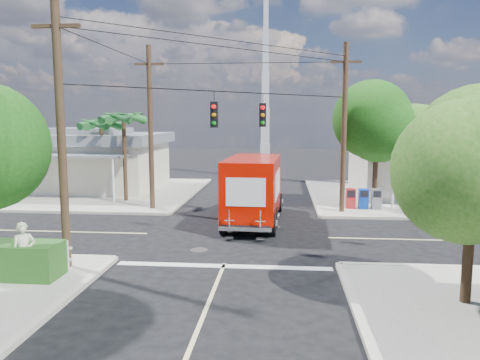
# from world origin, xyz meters

# --- Properties ---
(ground) EXTENTS (120.00, 120.00, 0.00)m
(ground) POSITION_xyz_m (0.00, 0.00, 0.00)
(ground) COLOR black
(ground) RESTS_ON ground
(sidewalk_ne) EXTENTS (14.12, 14.12, 0.14)m
(sidewalk_ne) POSITION_xyz_m (10.88, 10.88, 0.07)
(sidewalk_ne) COLOR gray
(sidewalk_ne) RESTS_ON ground
(sidewalk_nw) EXTENTS (14.12, 14.12, 0.14)m
(sidewalk_nw) POSITION_xyz_m (-10.88, 10.88, 0.07)
(sidewalk_nw) COLOR gray
(sidewalk_nw) RESTS_ON ground
(road_markings) EXTENTS (32.00, 32.00, 0.01)m
(road_markings) POSITION_xyz_m (0.00, -1.47, 0.01)
(road_markings) COLOR beige
(road_markings) RESTS_ON ground
(building_ne) EXTENTS (11.80, 10.20, 4.50)m
(building_ne) POSITION_xyz_m (12.50, 11.97, 2.32)
(building_ne) COLOR silver
(building_ne) RESTS_ON sidewalk_ne
(building_nw) EXTENTS (10.80, 10.20, 4.30)m
(building_nw) POSITION_xyz_m (-12.00, 12.46, 2.22)
(building_nw) COLOR beige
(building_nw) RESTS_ON sidewalk_nw
(radio_tower) EXTENTS (0.80, 0.80, 17.00)m
(radio_tower) POSITION_xyz_m (0.50, 20.00, 5.64)
(radio_tower) COLOR silver
(radio_tower) RESTS_ON ground
(tree_ne_front) EXTENTS (4.21, 4.14, 6.66)m
(tree_ne_front) POSITION_xyz_m (7.21, 6.76, 4.77)
(tree_ne_front) COLOR #422D1C
(tree_ne_front) RESTS_ON sidewalk_ne
(tree_ne_back) EXTENTS (3.77, 3.66, 5.82)m
(tree_ne_back) POSITION_xyz_m (9.81, 8.96, 4.19)
(tree_ne_back) COLOR #422D1C
(tree_ne_back) RESTS_ON sidewalk_ne
(tree_se) EXTENTS (3.67, 3.54, 5.62)m
(tree_se) POSITION_xyz_m (7.01, -7.24, 4.04)
(tree_se) COLOR #422D1C
(tree_se) RESTS_ON sidewalk_se
(palm_nw_front) EXTENTS (3.01, 3.08, 5.59)m
(palm_nw_front) POSITION_xyz_m (-7.50, 7.50, 5.04)
(palm_nw_front) COLOR #422D1C
(palm_nw_front) RESTS_ON sidewalk_nw
(palm_nw_back) EXTENTS (3.01, 3.08, 5.19)m
(palm_nw_back) POSITION_xyz_m (-9.50, 9.00, 4.67)
(palm_nw_back) COLOR #422D1C
(palm_nw_back) RESTS_ON sidewalk_nw
(utility_poles) EXTENTS (12.00, 10.68, 9.00)m
(utility_poles) POSITION_xyz_m (-1.58, 1.60, 4.67)
(utility_poles) COLOR #473321
(utility_poles) RESTS_ON ground
(vending_boxes) EXTENTS (1.90, 0.50, 1.10)m
(vending_boxes) POSITION_xyz_m (6.50, 6.20, 0.69)
(vending_boxes) COLOR #A71E22
(vending_boxes) RESTS_ON sidewalk_ne
(delivery_truck) EXTENTS (2.72, 7.63, 3.25)m
(delivery_truck) POSITION_xyz_m (0.64, 2.69, 1.65)
(delivery_truck) COLOR black
(delivery_truck) RESTS_ON ground
(pedestrian) EXTENTS (0.80, 0.71, 1.83)m
(pedestrian) POSITION_xyz_m (-5.82, -6.72, 1.06)
(pedestrian) COLOR beige
(pedestrian) RESTS_ON sidewalk_sw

